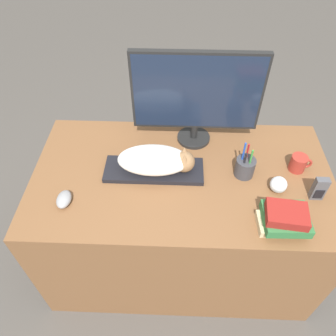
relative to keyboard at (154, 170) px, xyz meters
The scene contains 11 objects.
ground_plane 0.89m from the keyboard, 71.14° to the right, with size 12.00×12.00×0.00m, color #4C4742.
desk 0.42m from the keyboard, ahead, with size 1.45×0.78×0.77m.
keyboard is the anchor object (origin of this frame).
cat 0.07m from the keyboard, ahead, with size 0.36×0.18×0.12m.
monitor 0.41m from the keyboard, 51.62° to the left, with size 0.62×0.17×0.50m.
computer_mouse 0.43m from the keyboard, 152.67° to the right, with size 0.06×0.10×0.04m.
coffee_mug 0.70m from the keyboard, ahead, with size 0.11×0.08×0.08m.
pen_cup 0.43m from the keyboard, ahead, with size 0.09×0.09×0.19m.
baseball 0.58m from the keyboard, ahead, with size 0.08×0.08×0.08m.
phone 0.75m from the keyboard, ahead, with size 0.06×0.03×0.12m.
book_stack 0.63m from the keyboard, 27.55° to the right, with size 0.21×0.17×0.12m.
Camera 1 is at (-0.03, -0.66, 1.94)m, focal length 35.00 mm.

